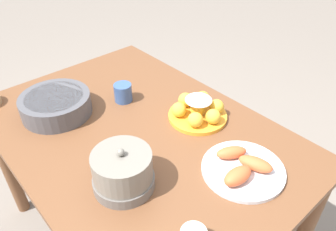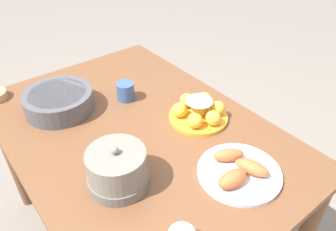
{
  "view_description": "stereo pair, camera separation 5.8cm",
  "coord_description": "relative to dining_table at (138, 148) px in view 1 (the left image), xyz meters",
  "views": [
    {
      "loc": [
        -0.81,
        0.55,
        1.49
      ],
      "look_at": [
        -0.05,
        -0.12,
        0.74
      ],
      "focal_mm": 35.0,
      "sensor_mm": 36.0,
      "label": 1
    },
    {
      "loc": [
        -0.84,
        0.51,
        1.49
      ],
      "look_at": [
        -0.05,
        -0.12,
        0.74
      ],
      "focal_mm": 35.0,
      "sensor_mm": 36.0,
      "label": 2
    }
  ],
  "objects": [
    {
      "name": "cup_near",
      "position": [
        0.2,
        -0.08,
        0.13
      ],
      "size": [
        0.08,
        0.08,
        0.08
      ],
      "color": "#38568E",
      "rests_on": "dining_table"
    },
    {
      "name": "serving_bowl",
      "position": [
        0.3,
        0.18,
        0.14
      ],
      "size": [
        0.28,
        0.28,
        0.08
      ],
      "color": "#4C4C51",
      "rests_on": "dining_table"
    },
    {
      "name": "cake_plate",
      "position": [
        -0.1,
        -0.23,
        0.13
      ],
      "size": [
        0.23,
        0.23,
        0.1
      ],
      "color": "gold",
      "rests_on": "dining_table"
    },
    {
      "name": "dining_table",
      "position": [
        0.0,
        0.0,
        0.0
      ],
      "size": [
        1.26,
        0.88,
        0.7
      ],
      "color": "brown",
      "rests_on": "ground_plane"
    },
    {
      "name": "seafood_platter",
      "position": [
        -0.4,
        -0.13,
        0.11
      ],
      "size": [
        0.27,
        0.27,
        0.06
      ],
      "color": "silver",
      "rests_on": "dining_table"
    },
    {
      "name": "warming_pot",
      "position": [
        -0.19,
        0.2,
        0.16
      ],
      "size": [
        0.19,
        0.19,
        0.15
      ],
      "color": "#66605B",
      "rests_on": "dining_table"
    }
  ]
}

